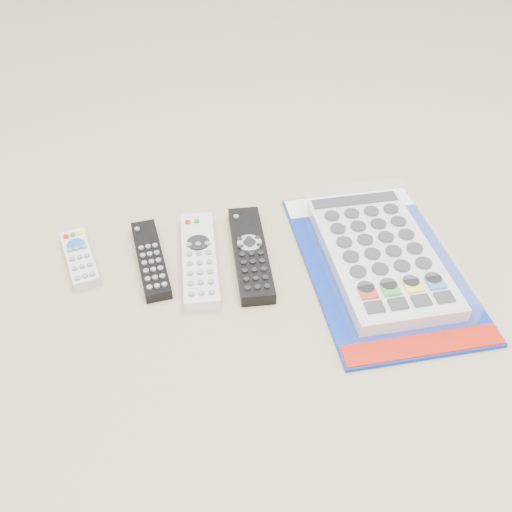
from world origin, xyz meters
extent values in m
plane|color=gray|center=(0.00, 0.00, 0.00)|extent=(5.00, 5.00, 0.00)
cube|color=#BABABD|center=(-0.24, 0.06, 0.01)|extent=(0.07, 0.14, 0.02)
cylinder|color=#1658A8|center=(-0.25, 0.08, 0.02)|extent=(0.03, 0.03, 0.00)
cube|color=black|center=(-0.13, 0.03, 0.01)|extent=(0.05, 0.18, 0.02)
cube|color=silver|center=(-0.06, 0.02, 0.01)|extent=(0.07, 0.21, 0.02)
cylinder|color=black|center=(-0.06, 0.04, 0.02)|extent=(0.04, 0.04, 0.00)
cube|color=black|center=(0.02, 0.02, 0.01)|extent=(0.07, 0.21, 0.02)
cylinder|color=silver|center=(0.02, 0.03, 0.02)|extent=(0.04, 0.04, 0.00)
cube|color=navy|center=(0.22, -0.04, 0.00)|extent=(0.23, 0.37, 0.01)
cube|color=white|center=(0.22, 0.12, 0.01)|extent=(0.22, 0.05, 0.00)
cube|color=#A0170B|center=(0.21, -0.21, 0.01)|extent=(0.22, 0.04, 0.00)
cube|color=silver|center=(0.22, -0.04, 0.02)|extent=(0.16, 0.29, 0.02)
cube|color=white|center=(0.22, -0.04, 0.03)|extent=(0.18, 0.31, 0.04)
camera|label=1|loc=(-0.10, -0.64, 0.60)|focal=40.00mm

